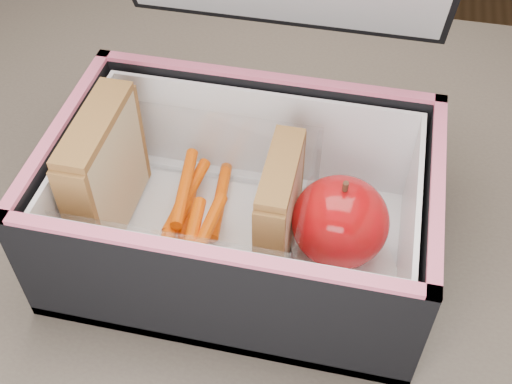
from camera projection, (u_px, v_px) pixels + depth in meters
kitchen_table at (292, 308)px, 0.62m from camera, size 1.20×0.80×0.75m
lunch_bag at (242, 195)px, 0.51m from camera, size 0.30×0.28×0.28m
plastic_tub at (193, 201)px, 0.52m from camera, size 0.19×0.14×0.08m
sandwich_left at (105, 171)px, 0.52m from camera, size 0.03×0.10×0.11m
sandwich_right at (279, 206)px, 0.50m from camera, size 0.02×0.08×0.09m
carrot_sticks at (187, 219)px, 0.53m from camera, size 0.05×0.15×0.03m
paper_napkin at (340, 253)px, 0.53m from camera, size 0.11×0.11×0.01m
red_apple at (340, 222)px, 0.50m from camera, size 0.08×0.08×0.08m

